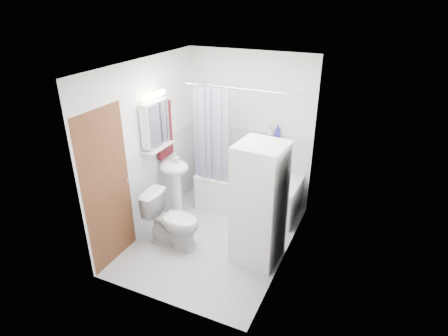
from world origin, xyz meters
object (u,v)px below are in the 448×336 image
at_px(sink, 175,176).
at_px(washer_dryer, 259,204).
at_px(toilet, 173,220).
at_px(bathtub, 248,192).

distance_m(sink, washer_dryer, 1.48).
height_order(washer_dryer, toilet, washer_dryer).
xyz_separation_m(sink, washer_dryer, (1.43, -0.38, 0.09)).
xyz_separation_m(sink, toilet, (0.30, -0.59, -0.33)).
bearing_deg(toilet, sink, 26.45).
bearing_deg(sink, washer_dryer, -14.86).
distance_m(bathtub, toilet, 1.39).
relative_size(bathtub, washer_dryer, 0.98).
bearing_deg(toilet, bathtub, -26.60).
xyz_separation_m(washer_dryer, toilet, (-1.13, -0.21, -0.42)).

